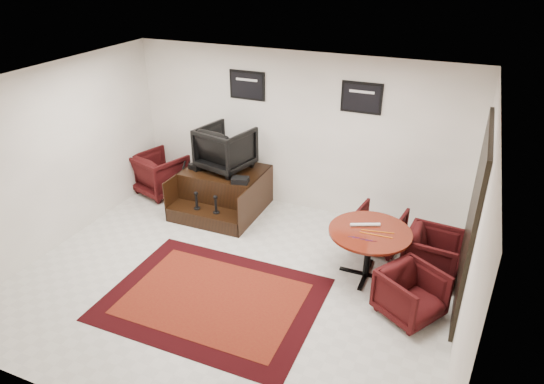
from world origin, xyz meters
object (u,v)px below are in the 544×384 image
at_px(shine_podium, 224,191).
at_px(meeting_table, 370,236).
at_px(shine_chair, 226,146).
at_px(table_chair_window, 433,252).
at_px(table_chair_corner, 411,292).
at_px(armchair_side, 160,172).
at_px(table_chair_back, 379,227).

distance_m(shine_podium, meeting_table, 3.05).
relative_size(shine_chair, table_chair_window, 1.12).
height_order(shine_podium, table_chair_window, table_chair_window).
distance_m(meeting_table, table_chair_window, 0.98).
xyz_separation_m(shine_podium, meeting_table, (2.86, -1.02, 0.33)).
height_order(meeting_table, table_chair_corner, meeting_table).
xyz_separation_m(armchair_side, table_chair_corner, (4.98, -1.75, -0.07)).
height_order(shine_podium, table_chair_back, shine_podium).
xyz_separation_m(armchair_side, table_chair_window, (5.13, -0.75, -0.05)).
relative_size(table_chair_back, table_chair_window, 0.95).
relative_size(armchair_side, table_chair_corner, 1.19).
height_order(shine_chair, table_chair_window, shine_chair).
bearing_deg(armchair_side, table_chair_back, -165.93).
bearing_deg(shine_chair, shine_podium, 102.98).
bearing_deg(table_chair_window, meeting_table, 119.60).
distance_m(armchair_side, meeting_table, 4.43).
bearing_deg(meeting_table, table_chair_window, 24.04).
xyz_separation_m(shine_podium, shine_chair, (0.00, 0.15, 0.82)).
bearing_deg(table_chair_back, shine_chair, 1.07).
xyz_separation_m(shine_chair, table_chair_window, (3.71, -0.79, -0.78)).
xyz_separation_m(table_chair_back, table_chair_window, (0.86, -0.44, 0.02)).
relative_size(armchair_side, table_chair_window, 1.13).
bearing_deg(armchair_side, shine_chair, -160.13).
relative_size(armchair_side, table_chair_back, 1.20).
bearing_deg(table_chair_window, table_chair_back, 68.39).
bearing_deg(shine_chair, table_chair_window, -179.02).
bearing_deg(table_chair_back, shine_podium, 3.97).
height_order(meeting_table, table_chair_window, table_chair_window).
height_order(shine_chair, table_chair_corner, shine_chair).
xyz_separation_m(shine_chair, table_chair_corner, (3.56, -1.79, -0.79)).
bearing_deg(table_chair_window, shine_chair, 83.57).
bearing_deg(shine_podium, table_chair_back, -4.06).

